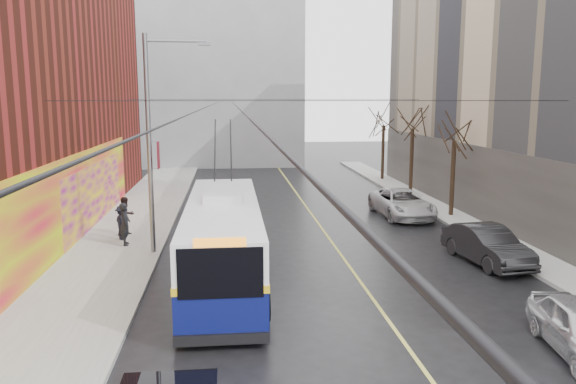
% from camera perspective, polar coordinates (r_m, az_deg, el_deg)
% --- Properties ---
extents(ground, '(140.00, 140.00, 0.00)m').
position_cam_1_polar(ground, '(14.96, 6.81, -16.25)').
color(ground, black).
rests_on(ground, ground).
extents(sidewalk_left, '(4.00, 60.00, 0.15)m').
position_cam_1_polar(sidewalk_left, '(26.38, -16.62, -4.94)').
color(sidewalk_left, gray).
rests_on(sidewalk_left, ground).
extents(sidewalk_right, '(2.00, 60.00, 0.15)m').
position_cam_1_polar(sidewalk_right, '(28.61, 19.21, -3.96)').
color(sidewalk_right, gray).
rests_on(sidewalk_right, ground).
extents(lane_line, '(0.12, 50.00, 0.01)m').
position_cam_1_polar(lane_line, '(28.26, 3.50, -3.75)').
color(lane_line, '#BFB74C').
rests_on(lane_line, ground).
extents(building_far, '(20.50, 12.10, 18.00)m').
position_cam_1_polar(building_far, '(58.23, -9.09, 11.91)').
color(building_far, gray).
rests_on(building_far, ground).
extents(streetlight_pole, '(2.65, 0.60, 9.00)m').
position_cam_1_polar(streetlight_pole, '(23.37, -13.55, 5.24)').
color(streetlight_pole, slate).
rests_on(streetlight_pole, ground).
extents(catenary_wires, '(18.00, 60.00, 0.22)m').
position_cam_1_polar(catenary_wires, '(27.89, -4.95, 9.00)').
color(catenary_wires, black).
extents(tree_near, '(3.20, 3.20, 6.40)m').
position_cam_1_polar(tree_near, '(31.57, 16.61, 6.39)').
color(tree_near, black).
rests_on(tree_near, ground).
extents(tree_mid, '(3.20, 3.20, 6.68)m').
position_cam_1_polar(tree_mid, '(38.11, 12.58, 7.45)').
color(tree_mid, black).
rests_on(tree_mid, ground).
extents(tree_far, '(3.20, 3.20, 6.57)m').
position_cam_1_polar(tree_far, '(44.80, 9.72, 7.68)').
color(tree_far, black).
rests_on(tree_far, ground).
extents(pigeons_flying, '(2.02, 2.87, 1.86)m').
position_cam_1_polar(pigeons_flying, '(24.49, -5.30, 11.33)').
color(pigeons_flying, slate).
extents(trolleybus, '(2.78, 11.78, 5.56)m').
position_cam_1_polar(trolleybus, '(20.15, -6.60, -4.74)').
color(trolleybus, '#090E48').
rests_on(trolleybus, ground).
extents(parked_car_b, '(2.14, 4.72, 1.50)m').
position_cam_1_polar(parked_car_b, '(23.63, 19.55, -5.08)').
color(parked_car_b, black).
rests_on(parked_car_b, ground).
extents(parked_car_c, '(2.75, 5.52, 1.50)m').
position_cam_1_polar(parked_car_c, '(31.59, 11.49, -1.12)').
color(parked_car_c, '#B9B8BA').
rests_on(parked_car_c, ground).
extents(following_car, '(1.72, 4.03, 1.36)m').
position_cam_1_polar(following_car, '(31.75, -8.45, -1.12)').
color(following_car, '#B9B9BE').
rests_on(following_car, ground).
extents(pedestrian_a, '(0.53, 0.73, 1.86)m').
position_cam_1_polar(pedestrian_a, '(25.42, -16.22, -3.14)').
color(pedestrian_a, black).
rests_on(pedestrian_a, sidewalk_left).
extents(pedestrian_b, '(1.10, 1.10, 1.80)m').
position_cam_1_polar(pedestrian_b, '(27.27, -16.14, -2.35)').
color(pedestrian_b, black).
rests_on(pedestrian_b, sidewalk_left).
extents(pedestrian_c, '(1.03, 1.18, 1.58)m').
position_cam_1_polar(pedestrian_c, '(26.40, -16.51, -3.00)').
color(pedestrian_c, black).
rests_on(pedestrian_c, sidewalk_left).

